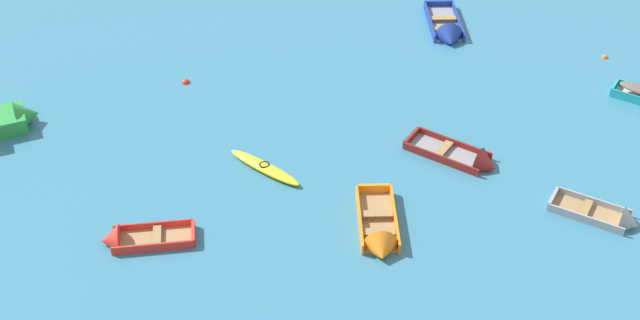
% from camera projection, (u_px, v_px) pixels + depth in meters
% --- Properties ---
extents(rowboat_deep_blue_outer_right, '(2.27, 4.56, 1.43)m').
position_uv_depth(rowboat_deep_blue_outer_right, '(448.00, 33.00, 41.75)').
color(rowboat_deep_blue_outer_right, gray).
rests_on(rowboat_deep_blue_outer_right, ground_plane).
extents(kayak_yellow_near_left, '(2.72, 3.18, 0.34)m').
position_uv_depth(kayak_yellow_near_left, '(265.00, 167.00, 33.15)').
color(kayak_yellow_near_left, yellow).
rests_on(kayak_yellow_near_left, ground_plane).
extents(rowboat_orange_cluster_outer, '(2.04, 4.07, 1.26)m').
position_uv_depth(rowboat_orange_cluster_outer, '(379.00, 237.00, 29.87)').
color(rowboat_orange_cluster_outer, '#99754C').
rests_on(rowboat_orange_cluster_outer, ground_plane).
extents(rowboat_maroon_foreground_center, '(3.63, 3.70, 1.24)m').
position_uv_depth(rowboat_maroon_foreground_center, '(472.00, 160.00, 33.51)').
color(rowboat_maroon_foreground_center, gray).
rests_on(rowboat_maroon_foreground_center, ground_plane).
extents(rowboat_grey_midfield_left, '(3.21, 3.06, 1.12)m').
position_uv_depth(rowboat_grey_midfield_left, '(613.00, 219.00, 30.73)').
color(rowboat_grey_midfield_left, '#99754C').
rests_on(rowboat_grey_midfield_left, ground_plane).
extents(rowboat_red_outer_left, '(3.48, 1.50, 1.11)m').
position_uv_depth(rowboat_red_outer_left, '(128.00, 239.00, 29.85)').
color(rowboat_red_outer_left, '#99754C').
rests_on(rowboat_red_outer_left, ground_plane).
extents(mooring_buoy_near_foreground, '(0.38, 0.38, 0.38)m').
position_uv_depth(mooring_buoy_near_foreground, '(186.00, 83.00, 38.43)').
color(mooring_buoy_near_foreground, red).
rests_on(mooring_buoy_near_foreground, ground_plane).
extents(mooring_buoy_central, '(0.28, 0.28, 0.28)m').
position_uv_depth(mooring_buoy_central, '(605.00, 57.00, 40.22)').
color(mooring_buoy_central, orange).
rests_on(mooring_buoy_central, ground_plane).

